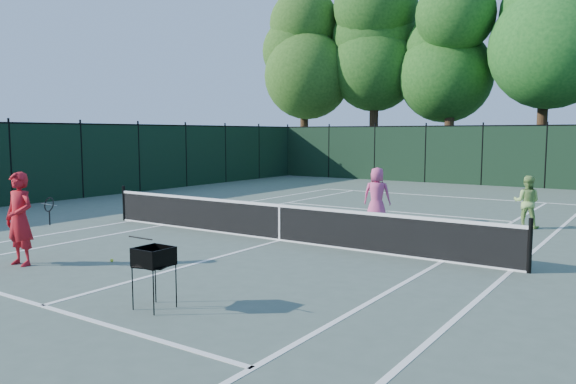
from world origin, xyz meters
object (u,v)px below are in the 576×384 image
Objects in this scene: coach at (20,219)px; ball_hopper at (154,257)px; player_pink at (377,195)px; loose_ball_midcourt at (112,260)px; player_green at (527,202)px.

coach is 1.99× the size of ball_hopper.
loose_ball_midcourt is at bearing 58.83° from player_pink.
player_green is at bearing -174.31° from player_pink.
coach is 27.70× the size of loose_ball_midcourt.
ball_hopper is at bearing 70.16° from player_green.
loose_ball_midcourt is at bearing 52.35° from player_green.
ball_hopper is at bearing -28.12° from loose_ball_midcourt.
player_green is 21.68× the size of loose_ball_midcourt.
coach reaches higher than player_green.
coach is at bearing 53.52° from player_pink.
ball_hopper is (0.80, -9.50, -0.03)m from player_pink.
player_pink is at bearing 76.08° from ball_hopper.
player_pink is 4.17m from player_green.
loose_ball_midcourt is (-2.29, -7.85, -0.79)m from player_pink.
player_green reaches higher than loose_ball_midcourt.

